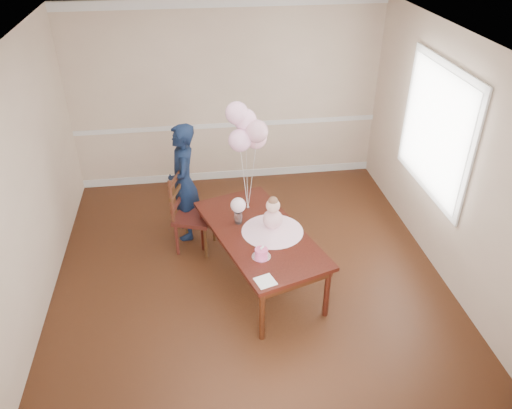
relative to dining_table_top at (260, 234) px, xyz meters
The scene contains 50 objects.
floor 0.66m from the dining_table_top, behind, with size 4.50×5.00×0.00m, color black.
ceiling 2.05m from the dining_table_top, behind, with size 4.50×5.00×0.02m, color silver.
wall_back 2.60m from the dining_table_top, 92.57° to the left, with size 4.50×0.02×2.70m, color tan.
wall_front 2.60m from the dining_table_top, 92.57° to the right, with size 4.50×0.02×2.70m, color tan.
wall_left 2.46m from the dining_table_top, behind, with size 0.02×5.00×2.70m, color tan.
wall_right 2.25m from the dining_table_top, ahead, with size 0.02×5.00×2.70m, color tan.
chair_rail_trim 2.50m from the dining_table_top, 92.58° to the left, with size 4.50×0.02×0.07m, color silver.
crown_molding 3.18m from the dining_table_top, 92.58° to the left, with size 4.50×0.02×0.12m, color silver.
baseboard_trim 2.56m from the dining_table_top, 92.58° to the left, with size 4.50×0.02×0.12m, color silver.
window_frame 2.35m from the dining_table_top, 13.29° to the left, with size 0.02×1.66×1.56m, color white.
window_blinds 2.34m from the dining_table_top, 13.40° to the left, with size 0.01×1.50×1.40m, color silver.
dining_table_top is the anchor object (origin of this frame).
table_apron 0.07m from the dining_table_top, ahead, with size 0.81×1.71×0.09m, color black.
table_leg_fl 0.97m from the dining_table_top, 96.78° to the right, with size 0.06×0.06×0.63m, color black.
table_leg_fr 0.97m from the dining_table_top, 47.70° to the right, with size 0.06×0.06×0.63m, color black.
table_leg_bl 0.97m from the dining_table_top, 132.30° to the left, with size 0.06×0.06×0.63m, color black.
table_leg_br 0.97m from the dining_table_top, 83.22° to the left, with size 0.06×0.06×0.63m, color black.
baby_skirt 0.16m from the dining_table_top, ahead, with size 0.69×0.69×0.09m, color #FFBBD4.
baby_torso 0.23m from the dining_table_top, ahead, with size 0.22×0.22×0.22m, color #EB94C5.
baby_head 0.38m from the dining_table_top, ahead, with size 0.15×0.15×0.15m, color beige.
baby_hair 0.43m from the dining_table_top, ahead, with size 0.11×0.11×0.11m, color brown.
cake_platter 0.44m from the dining_table_top, 96.20° to the right, with size 0.20×0.20×0.01m, color white.
birthday_cake 0.45m from the dining_table_top, 96.20° to the right, with size 0.14×0.14×0.09m, color #E64887.
cake_flower_a 0.46m from the dining_table_top, 96.20° to the right, with size 0.03×0.03×0.03m, color white.
cake_flower_b 0.44m from the dining_table_top, 93.81° to the right, with size 0.03×0.03×0.03m, color white.
rose_vase_near 0.32m from the dining_table_top, 134.33° to the left, with size 0.09×0.09×0.14m, color silver.
roses_near 0.40m from the dining_table_top, 134.33° to the left, with size 0.17×0.17×0.17m, color silver.
napkin 0.83m from the dining_table_top, 94.62° to the right, with size 0.18×0.18×0.01m, color white.
balloon_weight 0.51m from the dining_table_top, 97.46° to the left, with size 0.04×0.04×0.02m, color silver.
balloon_a 1.05m from the dining_table_top, 107.76° to the left, with size 0.25×0.25×0.25m, color #F2ABD1.
balloon_b 1.12m from the dining_table_top, 85.96° to the left, with size 0.25×0.25×0.25m, color #D798A9.
balloon_c 1.26m from the dining_table_top, 97.30° to the left, with size 0.25×0.25×0.25m, color #FFB4D6.
balloon_d 1.34m from the dining_table_top, 106.05° to the left, with size 0.25×0.25×0.25m, color #F9B0D2.
balloon_e 1.07m from the dining_table_top, 86.12° to the left, with size 0.25×0.25×0.25m, color #FFB4CA.
balloon_ribbon_a 0.65m from the dining_table_top, 102.57° to the left, with size 0.00×0.00×0.76m, color white.
balloon_ribbon_b 0.67m from the dining_table_top, 91.81° to the left, with size 0.00×0.00×0.85m, color silver.
balloon_ribbon_c 0.74m from the dining_table_top, 97.37° to the left, with size 0.00×0.00×0.94m, color silver.
balloon_ribbon_d 0.78m from the dining_table_top, 102.14° to the left, with size 0.00×0.00×1.03m, color white.
balloon_ribbon_e 0.68m from the dining_table_top, 91.24° to the left, with size 0.00×0.00×0.71m, color silver.
dining_chair_seat 1.03m from the dining_table_top, 134.09° to the left, with size 0.45×0.45×0.05m, color #36120E.
chair_leg_fl 1.21m from the dining_table_top, 146.86° to the left, with size 0.04×0.04×0.44m, color #3C1410.
chair_leg_fr 0.88m from the dining_table_top, 140.18° to the left, with size 0.04×0.04×0.44m, color #361D0E.
chair_leg_bl 1.34m from the dining_table_top, 130.38° to the left, with size 0.04×0.04×0.44m, color #361F0E.
chair_leg_br 1.06m from the dining_table_top, 119.17° to the left, with size 0.04×0.04×0.44m, color #3C2210.
chair_back_post_l 1.15m from the dining_table_top, 147.10° to the left, with size 0.04×0.04×0.58m, color #39190F.
chair_back_post_r 1.29m from the dining_table_top, 130.85° to the left, with size 0.04×0.04×0.58m, color #35170E.
chair_slat_low 1.20m from the dining_table_top, 138.51° to the left, with size 0.03×0.41×0.05m, color #36140E.
chair_slat_mid 1.21m from the dining_table_top, 138.51° to the left, with size 0.03×0.41×0.05m, color #321D0D.
chair_slat_top 1.24m from the dining_table_top, 138.51° to the left, with size 0.03×0.41×0.05m, color #35190E.
woman 1.33m from the dining_table_top, 127.68° to the left, with size 0.56×0.38×1.55m, color black.
Camera 1 is at (-0.55, -4.45, 3.87)m, focal length 35.00 mm.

